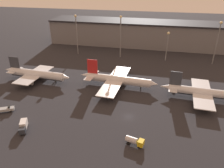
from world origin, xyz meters
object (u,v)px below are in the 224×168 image
object	(u,v)px
airplane_0	(36,74)
airplane_2	(205,93)
airplane_1	(117,80)
service_vehicle_2	(23,126)
service_vehicle_3	(5,109)
service_vehicle_0	(135,141)

from	to	relation	value
airplane_0	airplane_2	distance (m)	87.79
airplane_1	airplane_0	bearing A→B (deg)	-172.26
airplane_1	service_vehicle_2	distance (m)	51.86
airplane_0	service_vehicle_2	distance (m)	44.30
airplane_0	service_vehicle_3	size ratio (longest dim) A/B	5.19
airplane_0	service_vehicle_3	distance (m)	31.58
service_vehicle_2	service_vehicle_3	size ratio (longest dim) A/B	0.92
service_vehicle_2	airplane_1	bearing A→B (deg)	124.49
service_vehicle_2	service_vehicle_3	xyz separation A→B (m)	(-14.91, 9.28, -0.64)
airplane_0	service_vehicle_3	bearing A→B (deg)	-81.72
service_vehicle_2	service_vehicle_3	world-z (taller)	service_vehicle_2
airplane_2	service_vehicle_3	xyz separation A→B (m)	(-85.19, -29.98, -2.24)
service_vehicle_2	airplane_0	bearing A→B (deg)	179.81
airplane_0	airplane_2	size ratio (longest dim) A/B	0.97
airplane_1	airplane_2	world-z (taller)	airplane_1
airplane_0	service_vehicle_2	world-z (taller)	airplane_0
airplane_1	service_vehicle_0	size ratio (longest dim) A/B	6.25
airplane_2	service_vehicle_3	bearing A→B (deg)	-157.05
airplane_0	service_vehicle_0	bearing A→B (deg)	-30.09
service_vehicle_3	service_vehicle_2	bearing A→B (deg)	-58.78
airplane_0	airplane_2	bearing A→B (deg)	2.66
service_vehicle_0	service_vehicle_2	size ratio (longest dim) A/B	0.93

